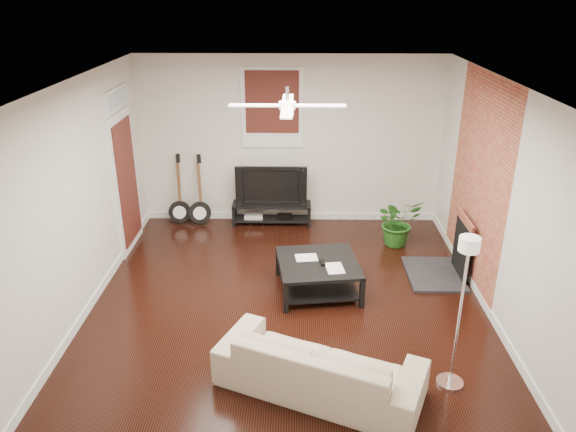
{
  "coord_description": "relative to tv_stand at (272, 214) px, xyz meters",
  "views": [
    {
      "loc": [
        0.11,
        -5.83,
        3.79
      ],
      "look_at": [
        0.0,
        0.4,
        1.15
      ],
      "focal_mm": 34.18,
      "sensor_mm": 36.0,
      "label": 1
    }
  ],
  "objects": [
    {
      "name": "sofa",
      "position": [
        0.66,
        -4.16,
        0.11
      ],
      "size": [
        2.2,
        1.53,
        0.6
      ],
      "primitive_type": "imported",
      "rotation": [
        0.0,
        0.0,
        2.74
      ],
      "color": "#BCA78D",
      "rests_on": "floor"
    },
    {
      "name": "door_left",
      "position": [
        -2.14,
        -0.88,
        1.06
      ],
      "size": [
        0.08,
        1.0,
        2.5
      ],
      "primitive_type": "cube",
      "color": "white",
      "rests_on": "wall_left"
    },
    {
      "name": "ceiling_fan",
      "position": [
        0.32,
        -2.78,
        2.41
      ],
      "size": [
        1.24,
        1.24,
        0.32
      ],
      "primitive_type": null,
      "color": "white",
      "rests_on": "ceiling"
    },
    {
      "name": "guitar_right",
      "position": [
        -1.22,
        -0.06,
        0.42
      ],
      "size": [
        0.43,
        0.35,
        1.22
      ],
      "primitive_type": null,
      "rotation": [
        0.0,
        0.0,
        0.23
      ],
      "color": "black",
      "rests_on": "floor"
    },
    {
      "name": "fireplace",
      "position": [
        2.52,
        -1.78,
        0.27
      ],
      "size": [
        0.8,
        1.1,
        0.92
      ],
      "primitive_type": "cube",
      "color": "black",
      "rests_on": "floor"
    },
    {
      "name": "tv_stand",
      "position": [
        0.0,
        0.0,
        0.0
      ],
      "size": [
        1.32,
        0.35,
        0.37
      ],
      "primitive_type": "cube",
      "color": "black",
      "rests_on": "floor"
    },
    {
      "name": "window_back",
      "position": [
        0.02,
        0.19,
        1.76
      ],
      "size": [
        1.0,
        0.06,
        1.3
      ],
      "primitive_type": "cube",
      "color": "#3A1510",
      "rests_on": "wall_back"
    },
    {
      "name": "floor_lamp",
      "position": [
        2.01,
        -4.06,
        0.65
      ],
      "size": [
        0.36,
        0.36,
        1.67
      ],
      "primitive_type": null,
      "rotation": [
        0.0,
        0.0,
        -0.4
      ],
      "color": "white",
      "rests_on": "floor"
    },
    {
      "name": "room",
      "position": [
        0.32,
        -2.78,
        1.21
      ],
      "size": [
        5.01,
        6.01,
        2.81
      ],
      "color": "black",
      "rests_on": "ground"
    },
    {
      "name": "potted_plant",
      "position": [
        2.0,
        -0.77,
        0.2
      ],
      "size": [
        0.86,
        0.81,
        0.77
      ],
      "primitive_type": "imported",
      "rotation": [
        0.0,
        0.0,
        0.38
      ],
      "color": "#235C1A",
      "rests_on": "floor"
    },
    {
      "name": "brick_accent",
      "position": [
        2.81,
        -1.78,
        1.21
      ],
      "size": [
        0.02,
        2.2,
        2.8
      ],
      "primitive_type": "cube",
      "color": "#B24939",
      "rests_on": "floor"
    },
    {
      "name": "coffee_table",
      "position": [
        0.71,
        -2.21,
        0.03
      ],
      "size": [
        1.16,
        1.16,
        0.43
      ],
      "primitive_type": "cube",
      "rotation": [
        0.0,
        0.0,
        0.13
      ],
      "color": "black",
      "rests_on": "floor"
    },
    {
      "name": "guitar_left",
      "position": [
        -1.57,
        -0.03,
        0.42
      ],
      "size": [
        0.41,
        0.31,
        1.22
      ],
      "primitive_type": null,
      "rotation": [
        0.0,
        0.0,
        0.13
      ],
      "color": "black",
      "rests_on": "floor"
    },
    {
      "name": "tv",
      "position": [
        0.0,
        0.02,
        0.53
      ],
      "size": [
        1.18,
        0.16,
        0.68
      ],
      "primitive_type": "imported",
      "color": "black",
      "rests_on": "tv_stand"
    }
  ]
}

